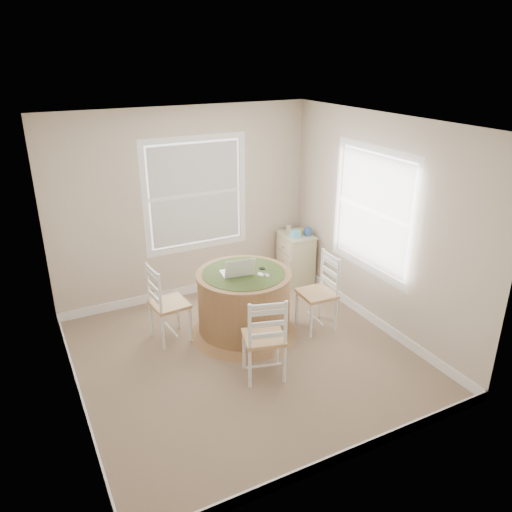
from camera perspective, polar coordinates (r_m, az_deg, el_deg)
room at (r=5.40m, az=-0.60°, el=1.44°), size 3.64×3.64×2.64m
round_table at (r=6.03m, az=-1.39°, el=-5.14°), size 1.31×1.31×0.81m
chair_left at (r=5.98m, az=-9.87°, el=-5.37°), size 0.44×0.45×0.95m
chair_near at (r=5.25m, az=0.92°, el=-9.25°), size 0.51×0.50×0.95m
chair_right at (r=6.17m, az=6.95°, el=-4.26°), size 0.42×0.44×0.95m
laptop at (r=5.83m, az=-2.16°, el=-1.80°), size 0.39×0.36×0.25m
mouse at (r=5.80m, az=0.55°, el=-2.13°), size 0.08×0.11×0.04m
phone at (r=5.80m, az=1.30°, el=-2.26°), size 0.06×0.10×0.02m
keys at (r=5.96m, az=0.70°, el=-1.49°), size 0.07×0.06×0.02m
corner_chest at (r=7.44m, az=4.53°, el=-0.20°), size 0.45×0.59×0.74m
tissue_box at (r=7.18m, az=4.56°, el=2.56°), size 0.13×0.13×0.10m
box_yellow at (r=7.34m, az=4.93°, el=2.81°), size 0.16×0.11×0.06m
box_blue at (r=7.25m, az=5.89°, el=2.79°), size 0.08×0.08×0.12m
cup_cream at (r=7.40m, az=3.78°, el=3.15°), size 0.07×0.07×0.09m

